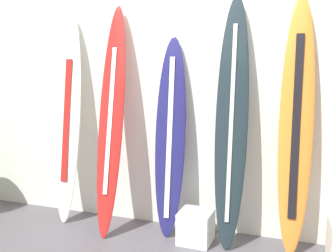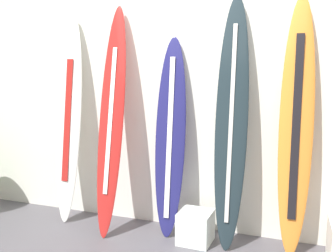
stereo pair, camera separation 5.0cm
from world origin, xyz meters
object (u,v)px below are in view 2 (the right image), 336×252
Objects in this scene: surfboard_navy at (170,138)px; display_block_left at (196,227)px; surfboard_crimson at (111,120)px; surfboard_ivory at (69,122)px; surfboard_charcoal at (231,125)px; surfboard_sunset at (296,127)px.

surfboard_navy is 6.20× the size of display_block_left.
surfboard_navy is at bearing 12.06° from surfboard_crimson.
surfboard_crimson reaches higher than surfboard_ivory.
surfboard_ivory is at bearing -179.34° from surfboard_navy.
surfboard_charcoal is 7.33× the size of display_block_left.
surfboard_charcoal reaches higher than surfboard_crimson.
surfboard_sunset is 1.29m from display_block_left.
surfboard_sunset is at bearing 0.27° from surfboard_ivory.
display_block_left is (-0.30, -0.08, -0.96)m from surfboard_charcoal.
surfboard_crimson is at bearing -167.94° from surfboard_navy.
surfboard_ivory is 1.71m from surfboard_charcoal.
surfboard_charcoal reaches higher than surfboard_navy.
surfboard_sunset reaches higher than display_block_left.
surfboard_charcoal reaches higher than surfboard_sunset.
surfboard_sunset is at bearing 5.06° from surfboard_charcoal.
surfboard_sunset reaches higher than surfboard_navy.
surfboard_ivory is 1.68m from display_block_left.
surfboard_navy is 1.15m from surfboard_sunset.
surfboard_ivory is 0.95× the size of surfboard_charcoal.
surfboard_sunset is 7.26× the size of display_block_left.
surfboard_navy is 0.85× the size of surfboard_sunset.
surfboard_navy is 0.61m from surfboard_charcoal.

